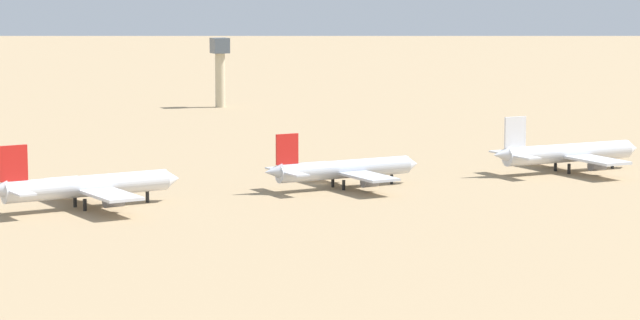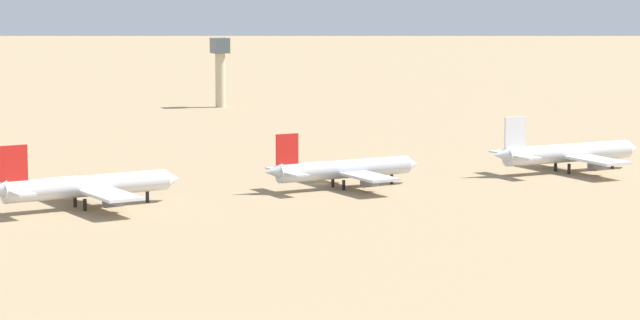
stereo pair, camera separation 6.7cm
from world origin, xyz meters
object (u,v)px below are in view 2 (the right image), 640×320
object	(u,v)px
parked_jet_red_3	(85,186)
control_tower	(220,65)
parked_jet_red_4	(343,169)
parked_jet_white_5	(567,153)

from	to	relation	value
parked_jet_red_3	control_tower	world-z (taller)	control_tower
parked_jet_red_4	parked_jet_white_5	distance (m)	53.70
parked_jet_red_3	parked_jet_white_5	bearing A→B (deg)	-5.50
parked_jet_white_5	control_tower	size ratio (longest dim) A/B	1.70
parked_jet_red_4	parked_jet_white_5	bearing A→B (deg)	-3.50
parked_jet_red_3	control_tower	size ratio (longest dim) A/B	1.67
control_tower	parked_jet_white_5	bearing A→B (deg)	-84.09
parked_jet_red_3	parked_jet_red_4	bearing A→B (deg)	-4.56
parked_jet_red_4	control_tower	distance (m)	178.24
parked_jet_white_5	control_tower	bearing A→B (deg)	92.43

